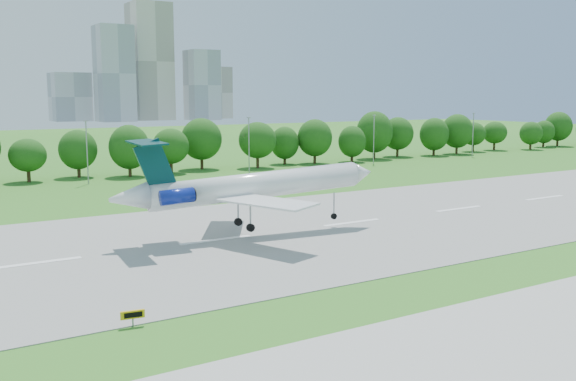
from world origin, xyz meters
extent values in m
plane|color=#2B6B1C|center=(0.00, 0.00, 0.00)|extent=(600.00, 600.00, 0.00)
cube|color=gray|center=(0.00, 25.00, 0.04)|extent=(400.00, 45.00, 0.08)
cylinder|color=#382314|center=(-20.00, 92.00, 1.80)|extent=(0.70, 0.70, 3.60)
sphere|color=#124210|center=(-20.00, 92.00, 6.20)|extent=(8.40, 8.40, 8.40)
cylinder|color=#382314|center=(20.00, 92.00, 1.80)|extent=(0.70, 0.70, 3.60)
sphere|color=#124210|center=(20.00, 92.00, 6.20)|extent=(8.40, 8.40, 8.40)
cylinder|color=#382314|center=(60.00, 92.00, 1.80)|extent=(0.70, 0.70, 3.60)
sphere|color=#124210|center=(60.00, 92.00, 6.20)|extent=(8.40, 8.40, 8.40)
cylinder|color=#382314|center=(100.00, 92.00, 1.80)|extent=(0.70, 0.70, 3.60)
sphere|color=#124210|center=(100.00, 92.00, 6.20)|extent=(8.40, 8.40, 8.40)
cylinder|color=#382314|center=(140.00, 92.00, 1.80)|extent=(0.70, 0.70, 3.60)
sphere|color=#124210|center=(140.00, 92.00, 6.20)|extent=(8.40, 8.40, 8.40)
cylinder|color=gray|center=(-20.00, 82.00, 6.00)|extent=(0.24, 0.24, 12.00)
cube|color=gray|center=(-20.00, 82.00, 12.10)|extent=(0.90, 0.25, 0.18)
cylinder|color=gray|center=(15.00, 82.00, 6.00)|extent=(0.24, 0.24, 12.00)
cube|color=gray|center=(15.00, 82.00, 12.10)|extent=(0.90, 0.25, 0.18)
cylinder|color=gray|center=(50.00, 82.00, 6.00)|extent=(0.24, 0.24, 12.00)
cube|color=gray|center=(50.00, 82.00, 12.10)|extent=(0.90, 0.25, 0.18)
cylinder|color=gray|center=(85.00, 82.00, 6.00)|extent=(0.24, 0.24, 12.00)
cube|color=gray|center=(85.00, 82.00, 12.10)|extent=(0.90, 0.25, 0.18)
cube|color=#B2B2B7|center=(75.00, 380.00, 31.00)|extent=(22.00, 22.00, 62.00)
cube|color=beige|center=(105.00, 395.00, 40.00)|extent=(26.00, 26.00, 80.00)
cube|color=#B2B2B7|center=(135.00, 375.00, 24.00)|extent=(20.00, 20.00, 48.00)
cube|color=beige|center=(158.00, 400.00, 19.00)|extent=(18.00, 18.00, 38.00)
cube|color=#B2B2B7|center=(52.00, 405.00, 16.00)|extent=(24.00, 24.00, 32.00)
cylinder|color=white|center=(-14.35, 25.00, 6.13)|extent=(26.95, 5.69, 4.46)
cone|color=white|center=(0.32, 23.57, 6.88)|extent=(3.28, 3.38, 3.25)
cone|color=white|center=(-29.74, 26.50, 5.70)|extent=(4.70, 3.52, 3.32)
cube|color=white|center=(-16.55, 18.97, 5.16)|extent=(8.04, 12.37, 0.45)
cube|color=white|center=(-15.34, 31.34, 5.16)|extent=(9.70, 12.20, 0.45)
cube|color=#043035|center=(-26.73, 26.20, 9.18)|extent=(4.75, 0.90, 6.06)
cube|color=#043035|center=(-27.61, 26.29, 11.71)|extent=(3.65, 8.68, 0.34)
cylinder|color=navy|center=(-25.18, 23.73, 5.85)|extent=(3.96, 2.05, 1.88)
cylinder|color=navy|center=(-24.74, 28.33, 5.85)|extent=(3.96, 2.05, 1.88)
cylinder|color=gray|center=(-3.74, 23.97, 3.02)|extent=(0.18, 0.18, 3.11)
cylinder|color=black|center=(-3.74, 23.97, 1.46)|extent=(0.82, 0.34, 0.80)
cylinder|color=gray|center=(-16.31, 23.23, 3.02)|extent=(0.21, 0.21, 3.11)
cylinder|color=black|center=(-16.31, 23.23, 1.46)|extent=(1.01, 0.49, 0.98)
cylinder|color=gray|center=(-15.93, 27.12, 3.02)|extent=(0.21, 0.21, 3.11)
cylinder|color=black|center=(-15.93, 27.12, 1.46)|extent=(1.01, 0.49, 0.98)
cube|color=gray|center=(-37.33, 2.43, 0.39)|extent=(0.13, 0.13, 0.77)
cube|color=#E0A80B|center=(-37.33, 2.43, 0.94)|extent=(1.78, 0.46, 0.61)
cube|color=black|center=(-37.35, 2.31, 0.94)|extent=(1.31, 0.22, 0.39)
imported|color=silver|center=(-6.46, 75.41, 0.56)|extent=(3.27, 1.33, 1.11)
camera|label=1|loc=(-51.28, -41.97, 16.82)|focal=40.00mm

